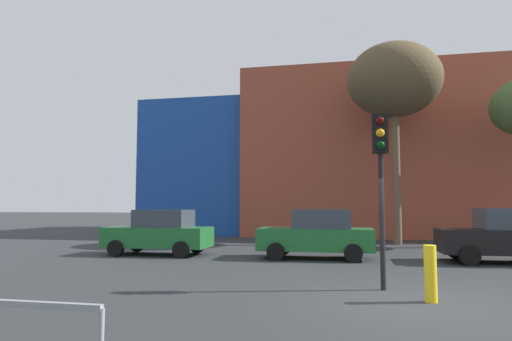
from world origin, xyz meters
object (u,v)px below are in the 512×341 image
traffic_light_island (381,160)px  bare_tree_0 (394,81)px  parked_car_0 (160,232)px  bollard_yellow_0 (430,274)px  parked_car_2 (507,236)px  parked_car_1 (317,234)px

traffic_light_island → bare_tree_0: bare_tree_0 is taller
parked_car_0 → bollard_yellow_0: size_ratio=3.59×
parked_car_2 → traffic_light_island: 7.39m
parked_car_1 → bare_tree_0: 10.41m
traffic_light_island → parked_car_0: bearing=-123.0°
parked_car_0 → parked_car_2: parked_car_2 is taller
parked_car_2 → bare_tree_0: (-2.75, 6.62, 7.23)m
parked_car_2 → bare_tree_0: size_ratio=0.41×
parked_car_2 → parked_car_0: bearing=0.0°
parked_car_2 → bare_tree_0: bearing=-67.4°
parked_car_0 → parked_car_2: bearing=-180.0°
parked_car_2 → traffic_light_island: traffic_light_island is taller
parked_car_1 → bollard_yellow_0: bearing=111.7°
parked_car_0 → parked_car_2: size_ratio=0.96×
parked_car_0 → bare_tree_0: bearing=-145.2°
bollard_yellow_0 → parked_car_2: bearing=61.8°
traffic_light_island → bollard_yellow_0: size_ratio=3.60×
parked_car_1 → traffic_light_island: (1.83, -5.58, 2.06)m
parked_car_0 → parked_car_1: 6.05m
parked_car_1 → bollard_yellow_0: size_ratio=3.65×
bare_tree_0 → bollard_yellow_0: size_ratio=9.05×
bare_tree_0 → bollard_yellow_0: bearing=-93.6°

